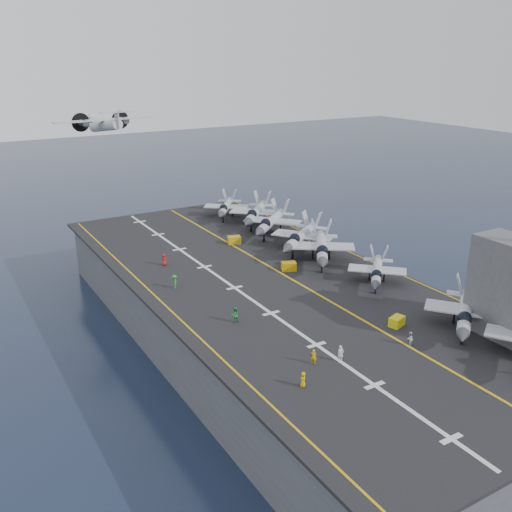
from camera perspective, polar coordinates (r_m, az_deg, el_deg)
ground at (r=90.13m, az=1.31°, el=-8.55°), size 500.00×500.00×0.00m
hull at (r=87.88m, az=1.34°, el=-5.68°), size 36.00×90.00×10.00m
flight_deck at (r=85.79m, az=1.36°, el=-2.53°), size 38.00×92.00×0.40m
foul_line at (r=87.23m, az=3.04°, el=-2.02°), size 0.35×90.00×0.02m
landing_centerline at (r=82.91m, az=-2.16°, el=-3.19°), size 0.50×90.00×0.02m
deck_edge_port at (r=78.73m, az=-9.23°, el=-4.73°), size 0.25×90.00×0.02m
deck_edge_stbd at (r=96.19m, az=10.76°, el=-0.25°), size 0.25×90.00×0.02m
fighter_jet_1 at (r=74.34m, az=20.20°, el=-5.15°), size 17.39×16.56×5.04m
fighter_jet_3 at (r=85.30m, az=12.02°, el=-1.38°), size 14.95×15.04×4.42m
fighter_jet_4 at (r=92.44m, az=6.58°, el=0.97°), size 18.08×19.31×5.58m
fighter_jet_5 at (r=97.87m, az=4.55°, el=2.07°), size 18.90×17.78×5.47m
fighter_jet_6 at (r=106.25m, az=1.54°, el=3.55°), size 18.90×18.33×5.50m
fighter_jet_7 at (r=112.31m, az=0.01°, el=4.45°), size 18.64×18.85×5.53m
fighter_jet_8 at (r=118.16m, az=-3.03°, el=5.00°), size 15.56×16.49×4.77m
tow_cart_a at (r=73.62m, az=13.91°, el=-6.36°), size 2.33×1.86×1.22m
tow_cart_b at (r=89.35m, az=3.29°, el=-1.04°), size 2.62×2.21×1.34m
tow_cart_c at (r=101.90m, az=-2.19°, el=1.62°), size 2.58×2.04×1.36m
crew_0 at (r=59.48m, az=4.73°, el=-12.21°), size 1.17×1.20×1.68m
crew_1 at (r=63.51m, az=5.78°, el=-9.98°), size 1.21×1.26×1.76m
crew_2 at (r=72.29m, az=-2.15°, el=-5.90°), size 1.30×0.94×2.03m
crew_3 at (r=83.22m, az=-8.16°, el=-2.55°), size 1.16×1.42×2.05m
crew_5 at (r=92.43m, az=-9.18°, el=-0.37°), size 1.27×0.98×1.90m
crew_6 at (r=64.23m, az=8.46°, el=-9.65°), size 1.32×1.05×1.94m
crew_7 at (r=69.29m, az=15.13°, el=-7.97°), size 1.03×0.70×1.69m
transport_plane at (r=122.87m, az=-14.83°, el=12.47°), size 22.01×16.04×4.91m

